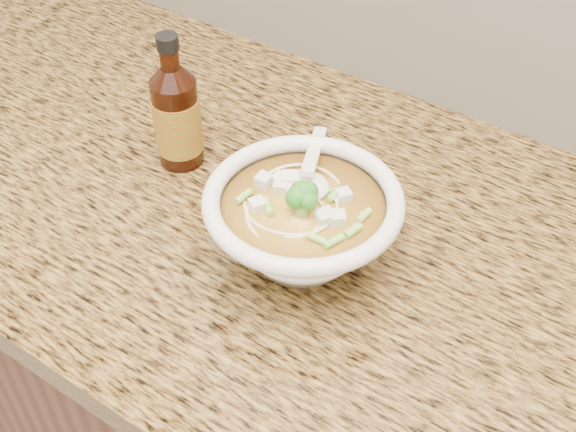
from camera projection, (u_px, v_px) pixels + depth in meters
The scene contains 3 objects.
counter_slab at pixel (391, 264), 0.86m from camera, with size 4.00×0.68×0.04m, color olive.
soup_bowl at pixel (303, 226), 0.81m from camera, with size 0.22×0.24×0.12m.
hot_sauce_bottle at pixel (177, 117), 0.93m from camera, with size 0.07×0.07×0.19m.
Camera 1 is at (0.23, 1.12, 1.51)m, focal length 45.00 mm.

